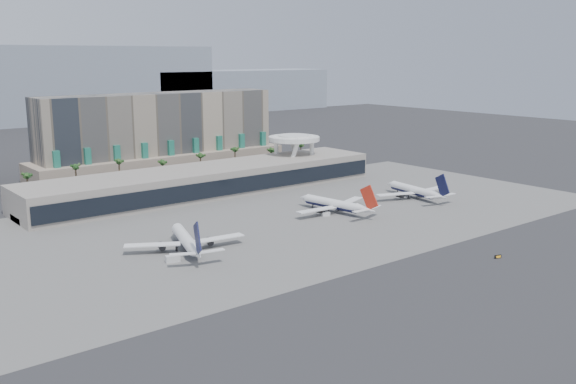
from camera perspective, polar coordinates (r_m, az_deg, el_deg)
ground at (r=211.65m, az=8.91°, el=-5.02°), size 900.00×900.00×0.00m
apron_pad at (r=250.45m, az=-0.39°, el=-2.17°), size 260.00×130.00×0.06m
mountain_ridge at (r=632.04m, az=-22.50°, el=8.30°), size 680.00×60.00×70.00m
hotel at (r=351.87m, az=-11.27°, el=4.52°), size 140.00×30.00×42.00m
terminal at (r=293.04m, az=-7.06°, el=1.14°), size 170.00×32.50×14.50m
saucer_structure at (r=327.61m, az=0.54°, el=4.50°), size 26.00×26.00×21.89m
palm_row at (r=325.73m, az=-9.29°, el=2.88°), size 157.80×2.80×13.10m
airliner_left at (r=208.69m, az=-9.02°, el=-4.26°), size 37.86×39.16×14.00m
airliner_centre at (r=256.34m, az=4.21°, el=-1.08°), size 38.14×39.51×13.68m
airliner_right at (r=286.81m, az=11.23°, el=0.13°), size 37.93×39.30×13.61m
service_vehicle_a at (r=198.94m, az=-10.21°, el=-5.86°), size 4.75×3.23×2.12m
service_vehicle_b at (r=250.99m, az=3.38°, el=-1.98°), size 3.55×2.76×1.60m
taxiway_sign at (r=209.87m, az=18.16°, el=-5.48°), size 2.40×1.02×1.09m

